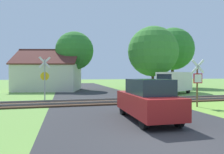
# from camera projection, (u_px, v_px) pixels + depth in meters

# --- Properties ---
(ground_plane) EXTENTS (160.00, 160.00, 0.00)m
(ground_plane) POSITION_uv_depth(u_px,v_px,m) (177.00, 145.00, 5.62)
(ground_plane) COLOR #6B9942
(road_asphalt) EXTENTS (7.87, 80.00, 0.01)m
(road_asphalt) POSITION_uv_depth(u_px,v_px,m) (148.00, 127.00, 7.56)
(road_asphalt) COLOR #2D2D30
(road_asphalt) RESTS_ON ground
(rail_track) EXTENTS (60.00, 2.60, 0.22)m
(rail_track) POSITION_uv_depth(u_px,v_px,m) (109.00, 102.00, 14.08)
(rail_track) COLOR #422D1E
(rail_track) RESTS_ON ground
(stop_sign_near) EXTENTS (0.88, 0.15, 2.92)m
(stop_sign_near) POSITION_uv_depth(u_px,v_px,m) (198.00, 80.00, 12.18)
(stop_sign_near) COLOR brown
(stop_sign_near) RESTS_ON ground
(crossing_sign_far) EXTENTS (0.87, 0.17, 3.34)m
(crossing_sign_far) POSITION_uv_depth(u_px,v_px,m) (45.00, 76.00, 15.01)
(crossing_sign_far) COLOR #9E9EA5
(crossing_sign_far) RESTS_ON ground
(house) EXTENTS (8.80, 8.02, 5.23)m
(house) POSITION_uv_depth(u_px,v_px,m) (49.00, 76.00, 25.22)
(house) COLOR beige
(house) RESTS_ON ground
(tree_right) EXTENTS (6.29, 6.29, 8.04)m
(tree_right) POSITION_uv_depth(u_px,v_px,m) (153.00, 52.00, 25.06)
(tree_right) COLOR #513823
(tree_right) RESTS_ON ground
(tree_center) EXTENTS (4.90, 4.90, 7.53)m
(tree_center) POSITION_uv_depth(u_px,v_px,m) (75.00, 51.00, 25.78)
(tree_center) COLOR #513823
(tree_center) RESTS_ON ground
(tree_far) EXTENTS (6.67, 6.67, 9.39)m
(tree_far) POSITION_uv_depth(u_px,v_px,m) (172.00, 49.00, 31.64)
(tree_far) COLOR #513823
(tree_far) RESTS_ON ground
(mail_truck) EXTENTS (5.16, 4.10, 2.24)m
(mail_truck) POSITION_uv_depth(u_px,v_px,m) (174.00, 82.00, 20.47)
(mail_truck) COLOR silver
(mail_truck) RESTS_ON ground
(parked_car) EXTENTS (1.71, 4.03, 1.78)m
(parked_car) POSITION_uv_depth(u_px,v_px,m) (147.00, 100.00, 8.59)
(parked_car) COLOR maroon
(parked_car) RESTS_ON ground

